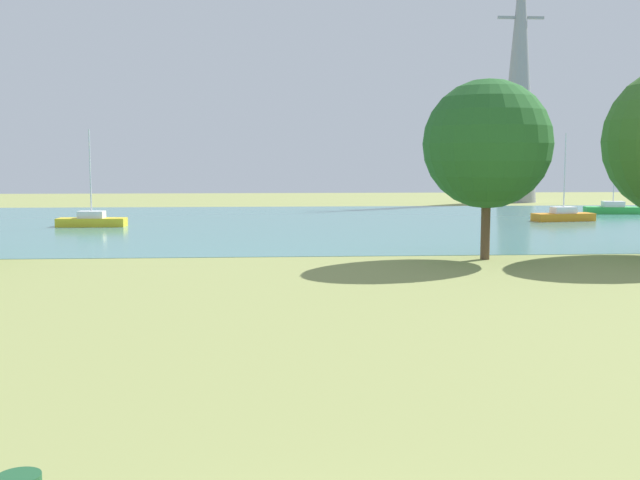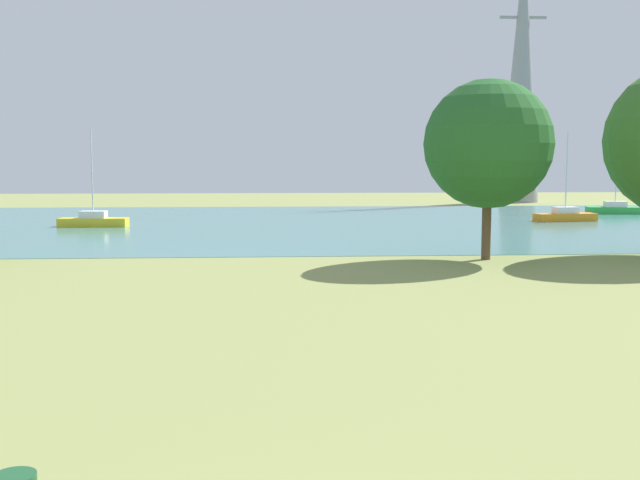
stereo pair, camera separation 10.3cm
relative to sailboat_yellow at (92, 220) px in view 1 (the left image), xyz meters
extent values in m
plane|color=#8C9351|center=(13.44, -25.93, -0.46)|extent=(160.00, 160.00, 0.00)
cube|color=teal|center=(13.44, 2.07, -0.45)|extent=(140.00, 40.00, 0.02)
cube|color=yellow|center=(0.00, 0.00, -0.14)|extent=(4.85, 1.66, 0.60)
cube|color=white|center=(0.00, 0.00, 0.41)|extent=(1.84, 1.16, 0.50)
cylinder|color=silver|center=(0.00, 0.00, 3.30)|extent=(0.10, 0.10, 6.28)
cube|color=green|center=(43.01, 10.09, -0.14)|extent=(4.98, 2.26, 0.60)
cube|color=white|center=(43.01, 10.09, 0.41)|extent=(1.96, 1.38, 0.50)
cylinder|color=silver|center=(43.01, 10.09, 3.07)|extent=(0.10, 0.10, 5.82)
cube|color=orange|center=(35.54, 2.53, -0.14)|extent=(4.98, 2.29, 0.60)
cube|color=white|center=(35.54, 2.53, 0.41)|extent=(1.96, 1.39, 0.50)
cylinder|color=silver|center=(35.54, 2.53, 3.26)|extent=(0.10, 0.10, 6.21)
cylinder|color=brown|center=(23.03, -19.41, 1.22)|extent=(0.44, 0.44, 3.37)
sphere|color=#245E26|center=(23.03, -19.41, 5.05)|extent=(6.12, 6.12, 6.12)
cone|color=gray|center=(40.62, 29.35, 14.18)|extent=(4.40, 4.40, 29.28)
cube|color=gray|center=(40.62, 29.35, 19.96)|extent=(5.20, 0.30, 0.30)
camera|label=1|loc=(12.73, -54.94, 4.31)|focal=42.56mm
camera|label=2|loc=(12.83, -54.95, 4.31)|focal=42.56mm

